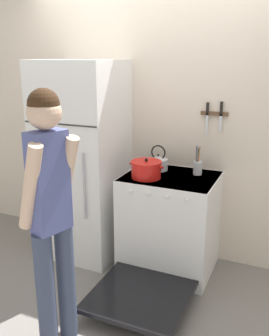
% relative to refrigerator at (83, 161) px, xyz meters
% --- Properties ---
extents(ground_plane, '(14.00, 14.00, 0.00)m').
position_rel_refrigerator_xyz_m(ground_plane, '(0.58, 0.34, -0.93)').
color(ground_plane, slate).
extents(wall_back, '(10.00, 0.06, 2.55)m').
position_rel_refrigerator_xyz_m(wall_back, '(0.58, 0.37, 0.35)').
color(wall_back, beige).
rests_on(wall_back, ground_plane).
extents(refrigerator, '(0.73, 0.71, 1.86)m').
position_rel_refrigerator_xyz_m(refrigerator, '(0.00, 0.00, 0.00)').
color(refrigerator, white).
rests_on(refrigerator, ground_plane).
extents(stove_range, '(0.80, 1.36, 0.89)m').
position_rel_refrigerator_xyz_m(stove_range, '(0.88, -0.02, -0.49)').
color(stove_range, white).
rests_on(stove_range, ground_plane).
extents(dutch_oven_pot, '(0.31, 0.26, 0.17)m').
position_rel_refrigerator_xyz_m(dutch_oven_pot, '(0.70, -0.11, 0.03)').
color(dutch_oven_pot, red).
rests_on(dutch_oven_pot, stove_range).
extents(tea_kettle, '(0.22, 0.18, 0.23)m').
position_rel_refrigerator_xyz_m(tea_kettle, '(0.71, 0.15, 0.03)').
color(tea_kettle, silver).
rests_on(tea_kettle, stove_range).
extents(utensil_jar, '(0.08, 0.08, 0.27)m').
position_rel_refrigerator_xyz_m(utensil_jar, '(1.08, 0.15, 0.03)').
color(utensil_jar, '#B7BABF').
rests_on(utensil_jar, stove_range).
extents(person, '(0.35, 0.40, 1.72)m').
position_rel_refrigerator_xyz_m(person, '(0.50, -1.19, 0.05)').
color(person, '#38425B').
rests_on(person, ground_plane).
extents(wall_knife_strip, '(0.24, 0.03, 0.30)m').
position_rel_refrigerator_xyz_m(wall_knife_strip, '(1.16, 0.33, 0.48)').
color(wall_knife_strip, brown).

